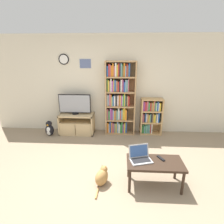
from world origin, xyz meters
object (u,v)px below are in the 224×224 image
at_px(television, 75,104).
at_px(coffee_table, 155,165).
at_px(remote_near_laptop, 161,158).
at_px(cat, 102,176).
at_px(laptop, 140,156).
at_px(bookshelf_tall, 119,99).
at_px(tv_stand, 77,124).
at_px(bookshelf_short, 150,116).
at_px(penguin_figurine, 49,129).

xyz_separation_m(television, coffee_table, (1.80, -2.00, -0.44)).
distance_m(television, remote_near_laptop, 2.72).
bearing_deg(cat, remote_near_laptop, 30.89).
bearing_deg(television, cat, -64.84).
distance_m(television, cat, 2.33).
height_order(laptop, cat, laptop).
bearing_deg(remote_near_laptop, coffee_table, -169.26).
bearing_deg(coffee_table, bookshelf_tall, 106.77).
distance_m(tv_stand, bookshelf_short, 2.02).
xyz_separation_m(television, remote_near_laptop, (1.91, -1.91, -0.37)).
xyz_separation_m(television, laptop, (1.56, -1.95, -0.32)).
distance_m(bookshelf_tall, cat, 2.26).
bearing_deg(coffee_table, laptop, 168.96).
relative_size(coffee_table, laptop, 2.27).
bearing_deg(television, bookshelf_tall, 3.62).
xyz_separation_m(bookshelf_tall, laptop, (0.39, -2.02, -0.46)).
bearing_deg(remote_near_laptop, laptop, 158.88).
height_order(laptop, remote_near_laptop, laptop).
relative_size(bookshelf_tall, penguin_figurine, 4.67).
height_order(tv_stand, bookshelf_tall, bookshelf_tall).
bearing_deg(remote_near_laptop, cat, 158.13).
bearing_deg(laptop, bookshelf_short, 60.90).
height_order(coffee_table, remote_near_laptop, remote_near_laptop).
relative_size(bookshelf_short, cat, 1.96).
xyz_separation_m(bookshelf_tall, remote_near_laptop, (0.73, -1.98, -0.51)).
relative_size(laptop, remote_near_laptop, 2.43).
relative_size(bookshelf_short, penguin_figurine, 2.38).
bearing_deg(television, laptop, -51.29).
distance_m(tv_stand, coffee_table, 2.64).
bearing_deg(television, penguin_figurine, -161.23).
distance_m(bookshelf_tall, bookshelf_short, 0.98).
height_order(tv_stand, bookshelf_short, bookshelf_short).
height_order(bookshelf_tall, laptop, bookshelf_tall).
xyz_separation_m(bookshelf_short, penguin_figurine, (-2.71, -0.31, -0.32)).
distance_m(remote_near_laptop, cat, 1.02).
relative_size(television, remote_near_laptop, 5.28).
distance_m(remote_near_laptop, penguin_figurine, 3.09).
height_order(bookshelf_short, laptop, bookshelf_short).
bearing_deg(cat, penguin_figurine, 157.04).
distance_m(tv_stand, bookshelf_tall, 1.34).
relative_size(television, coffee_table, 0.95).
distance_m(tv_stand, cat, 2.18).
height_order(tv_stand, coffee_table, tv_stand).
bearing_deg(remote_near_laptop, penguin_figurine, 119.01).
relative_size(tv_stand, bookshelf_short, 0.93).
distance_m(television, laptop, 2.52).
xyz_separation_m(tv_stand, television, (-0.03, 0.03, 0.55)).
relative_size(bookshelf_short, coffee_table, 1.11).
xyz_separation_m(bookshelf_short, cat, (-1.09, -2.09, -0.37)).
distance_m(bookshelf_tall, laptop, 2.11).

